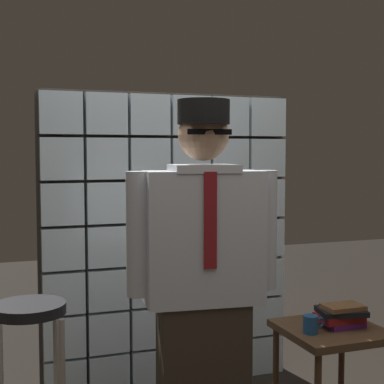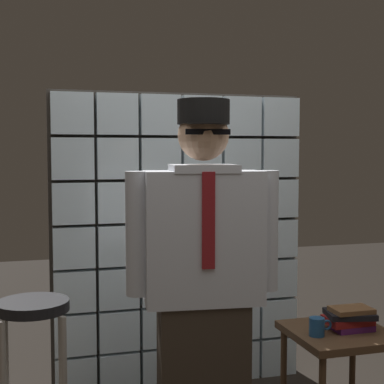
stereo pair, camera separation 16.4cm
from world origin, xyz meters
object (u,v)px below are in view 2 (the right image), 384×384
Objects in this scene: standing_person at (203,287)px; bar_stool at (34,345)px; side_table at (339,344)px; book_stack at (350,318)px; coffee_mug at (317,327)px.

standing_person reaches higher than bar_stool.
bar_stool reaches higher than side_table.
standing_person reaches higher than book_stack.
standing_person reaches higher than side_table.
side_table is 0.21m from coffee_mug.
book_stack is 0.22m from coffee_mug.
coffee_mug is at bearing -169.39° from book_stack.
side_table is at bearing 21.84° from standing_person.
bar_stool is at bearing 174.54° from coffee_mug.
side_table is at bearing -3.14° from bar_stool.
book_stack is at bearing -3.35° from bar_stool.
book_stack reaches higher than coffee_mug.
standing_person is 3.08× the size of side_table.
standing_person is 0.86m from bar_stool.
coffee_mug is (0.67, 0.18, -0.30)m from standing_person.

